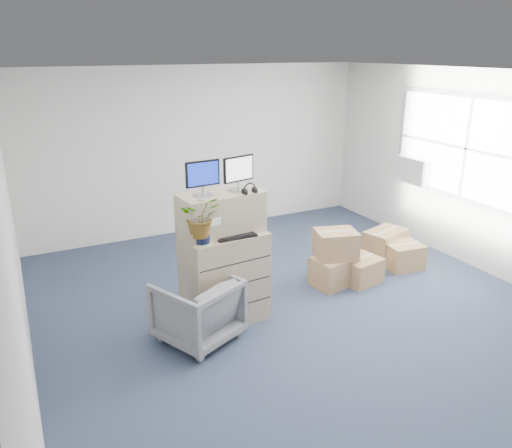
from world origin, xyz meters
The scene contains 19 objects.
ground centered at (0.00, 0.00, 0.00)m, with size 7.00×7.00×0.00m, color #232B40.
wall_back centered at (0.00, 3.51, 1.40)m, with size 6.00×0.02×2.80m, color beige.
wall_right centered at (3.01, 0.00, 1.40)m, with size 0.02×7.00×2.80m, color beige.
window centered at (2.96, 0.50, 1.70)m, with size 0.07×2.72×1.52m.
ac_unit centered at (2.87, 1.40, 1.20)m, with size 0.24×0.60×0.40m, color #BAB9B5.
filing_cabinet_lower centered at (-0.88, 0.40, 0.54)m, with size 0.93×0.57×1.08m, color gray.
filing_cabinet_upper centered at (-0.88, 0.45, 1.31)m, with size 0.93×0.46×0.46m, color gray.
monitor_left centered at (-1.09, 0.42, 1.76)m, with size 0.39×0.16×0.39m.
monitor_right centered at (-0.67, 0.44, 1.77)m, with size 0.39×0.20×0.39m.
headphones centered at (-0.60, 0.29, 1.59)m, with size 0.16×0.16×0.02m, color black.
keyboard centered at (-0.80, 0.24, 1.09)m, with size 0.46×0.19×0.02m, color black.
mouse centered at (-0.59, 0.33, 1.10)m, with size 0.09×0.06×0.03m, color silver.
water_bottle centered at (-0.78, 0.45, 1.22)m, with size 0.08×0.08×0.27m, color gray.
phone_dock centered at (-0.94, 0.43, 1.13)m, with size 0.07×0.06×0.14m.
external_drive centered at (-0.53, 0.55, 1.11)m, with size 0.19×0.14×0.06m, color black.
tissue_box centered at (-0.52, 0.54, 1.18)m, with size 0.24×0.12×0.09m, color #4481E9.
potted_plant centered at (-1.20, 0.21, 1.33)m, with size 0.54×0.57×0.44m.
office_chair centered at (-1.32, 0.13, 0.40)m, with size 0.77×0.72×0.79m, color slate.
cardboard_boxes centered at (1.40, 0.67, 0.27)m, with size 1.88×1.03×0.76m.
Camera 1 is at (-2.89, -4.46, 3.06)m, focal length 35.00 mm.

